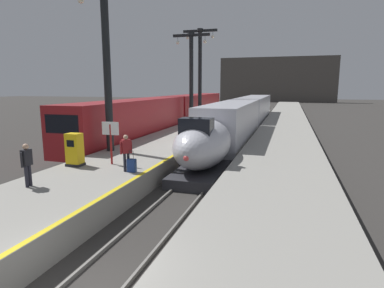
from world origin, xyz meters
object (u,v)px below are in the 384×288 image
(passenger_far_waiting, at_px, (27,162))
(highspeed_train_main, at_px, (243,117))
(passenger_near_edge, at_px, (126,150))
(passenger_mid_platform, at_px, (199,124))
(regional_train_adjacent, at_px, (172,112))
(rolling_suitcase, at_px, (132,165))
(ticket_machine_yellow, at_px, (75,151))
(departure_info_board, at_px, (111,134))
(station_column_mid, at_px, (106,52))
(station_column_far, at_px, (191,69))
(station_column_distant, at_px, (200,66))

(passenger_far_waiting, bearing_deg, highspeed_train_main, 76.90)
(passenger_near_edge, bearing_deg, passenger_mid_platform, 88.48)
(regional_train_adjacent, height_order, passenger_far_waiting, regional_train_adjacent)
(regional_train_adjacent, xyz_separation_m, passenger_mid_platform, (5.77, -9.59, -0.09))
(rolling_suitcase, bearing_deg, ticket_machine_yellow, 175.36)
(highspeed_train_main, height_order, departure_info_board, highspeed_train_main)
(rolling_suitcase, relative_size, departure_info_board, 0.46)
(regional_train_adjacent, relative_size, rolling_suitcase, 37.27)
(station_column_mid, bearing_deg, rolling_suitcase, -49.30)
(passenger_far_waiting, height_order, ticket_machine_yellow, passenger_far_waiting)
(regional_train_adjacent, bearing_deg, rolling_suitcase, -74.53)
(passenger_far_waiting, height_order, rolling_suitcase, passenger_far_waiting)
(highspeed_train_main, xyz_separation_m, station_column_mid, (-5.90, -14.94, 4.88))
(highspeed_train_main, distance_m, passenger_near_edge, 19.20)
(station_column_mid, height_order, passenger_far_waiting, station_column_mid)
(highspeed_train_main, relative_size, station_column_far, 4.02)
(passenger_mid_platform, xyz_separation_m, departure_info_board, (-1.68, -10.09, 0.52))
(highspeed_train_main, xyz_separation_m, regional_train_adjacent, (-8.10, 1.69, 0.20))
(station_column_distant, bearing_deg, passenger_near_edge, -82.34)
(passenger_mid_platform, bearing_deg, station_column_mid, -116.87)
(station_column_far, relative_size, passenger_far_waiting, 5.55)
(highspeed_train_main, height_order, passenger_far_waiting, highspeed_train_main)
(station_column_far, bearing_deg, passenger_near_edge, -81.09)
(passenger_far_waiting, relative_size, departure_info_board, 0.80)
(passenger_mid_platform, relative_size, ticket_machine_yellow, 1.06)
(departure_info_board, bearing_deg, station_column_distant, 94.62)
(regional_train_adjacent, relative_size, station_column_mid, 3.80)
(highspeed_train_main, bearing_deg, regional_train_adjacent, 168.19)
(station_column_far, distance_m, passenger_near_edge, 21.63)
(passenger_near_edge, relative_size, passenger_far_waiting, 1.00)
(station_column_distant, xyz_separation_m, rolling_suitcase, (3.54, -24.39, -5.84))
(station_column_mid, distance_m, passenger_mid_platform, 9.23)
(rolling_suitcase, bearing_deg, station_column_mid, 130.70)
(regional_train_adjacent, distance_m, station_column_far, 5.06)
(ticket_machine_yellow, bearing_deg, station_column_distant, 90.83)
(station_column_distant, relative_size, rolling_suitcase, 10.54)
(station_column_distant, distance_m, ticket_machine_yellow, 24.73)
(regional_train_adjacent, height_order, station_column_far, station_column_far)
(regional_train_adjacent, bearing_deg, station_column_distant, 58.81)
(station_column_distant, bearing_deg, highspeed_train_main, -42.08)
(highspeed_train_main, height_order, station_column_distant, station_column_distant)
(passenger_mid_platform, distance_m, rolling_suitcase, 11.19)
(departure_info_board, bearing_deg, station_column_mid, 121.73)
(departure_info_board, bearing_deg, rolling_suitcase, -32.87)
(station_column_distant, distance_m, passenger_near_edge, 25.10)
(station_column_distant, height_order, departure_info_board, station_column_distant)
(highspeed_train_main, relative_size, rolling_suitcase, 38.43)
(passenger_near_edge, bearing_deg, highspeed_train_main, 82.14)
(rolling_suitcase, xyz_separation_m, departure_info_board, (-1.66, 1.07, 1.20))
(ticket_machine_yellow, bearing_deg, departure_info_board, 27.89)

